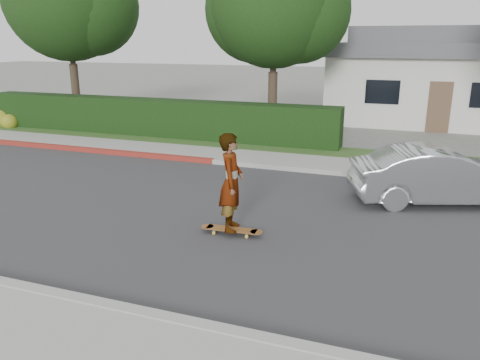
# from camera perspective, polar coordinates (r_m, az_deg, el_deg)

# --- Properties ---
(ground) EXTENTS (120.00, 120.00, 0.00)m
(ground) POSITION_cam_1_polar(r_m,az_deg,el_deg) (11.72, -15.61, -2.47)
(ground) COLOR slate
(ground) RESTS_ON ground
(road) EXTENTS (60.00, 8.00, 0.01)m
(road) POSITION_cam_1_polar(r_m,az_deg,el_deg) (11.72, -15.62, -2.45)
(road) COLOR #2D2D30
(road) RESTS_ON ground
(curb_far) EXTENTS (60.00, 0.20, 0.15)m
(curb_far) POSITION_cam_1_polar(r_m,az_deg,el_deg) (15.07, -6.76, 2.58)
(curb_far) COLOR #9E9E99
(curb_far) RESTS_ON ground
(curb_red_section) EXTENTS (12.00, 0.21, 0.15)m
(curb_red_section) POSITION_cam_1_polar(r_m,az_deg,el_deg) (17.82, -21.38, 3.75)
(curb_red_section) COLOR maroon
(curb_red_section) RESTS_ON ground
(sidewalk_far) EXTENTS (60.00, 1.60, 0.12)m
(sidewalk_far) POSITION_cam_1_polar(r_m,az_deg,el_deg) (15.86, -5.33, 3.29)
(sidewalk_far) COLOR gray
(sidewalk_far) RESTS_ON ground
(planting_strip) EXTENTS (60.00, 1.60, 0.10)m
(planting_strip) POSITION_cam_1_polar(r_m,az_deg,el_deg) (17.29, -3.10, 4.42)
(planting_strip) COLOR #2D4C1E
(planting_strip) RESTS_ON ground
(hedge) EXTENTS (15.00, 1.00, 1.50)m
(hedge) POSITION_cam_1_polar(r_m,az_deg,el_deg) (19.02, -10.87, 7.43)
(hedge) COLOR black
(hedge) RESTS_ON ground
(flowering_shrub) EXTENTS (1.40, 1.00, 0.90)m
(flowering_shrub) POSITION_cam_1_polar(r_m,az_deg,el_deg) (23.07, -26.73, 6.50)
(flowering_shrub) COLOR #2D4C19
(flowering_shrub) RESTS_ON ground
(tree_left) EXTENTS (5.99, 5.21, 8.00)m
(tree_left) POSITION_cam_1_polar(r_m,az_deg,el_deg) (22.63, -20.06, 19.68)
(tree_left) COLOR #33261C
(tree_left) RESTS_ON ground
(tree_center) EXTENTS (5.66, 4.84, 7.44)m
(tree_center) POSITION_cam_1_polar(r_m,az_deg,el_deg) (18.89, 4.32, 20.26)
(tree_center) COLOR #33261C
(tree_center) RESTS_ON ground
(house) EXTENTS (10.60, 8.60, 4.30)m
(house) POSITION_cam_1_polar(r_m,az_deg,el_deg) (25.07, 23.43, 11.67)
(house) COLOR beige
(house) RESTS_ON ground
(skateboard) EXTENTS (1.28, 0.33, 0.12)m
(skateboard) POSITION_cam_1_polar(r_m,az_deg,el_deg) (9.34, -1.04, -6.07)
(skateboard) COLOR gold
(skateboard) RESTS_ON ground
(skateboarder) EXTENTS (0.60, 0.78, 1.93)m
(skateboarder) POSITION_cam_1_polar(r_m,az_deg,el_deg) (9.01, -1.07, -0.29)
(skateboarder) COLOR white
(skateboarder) RESTS_ON skateboard
(car_silver) EXTENTS (4.29, 2.68, 1.33)m
(car_silver) POSITION_cam_1_polar(r_m,az_deg,el_deg) (11.94, 23.20, 0.48)
(car_silver) COLOR #B5B8BD
(car_silver) RESTS_ON ground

